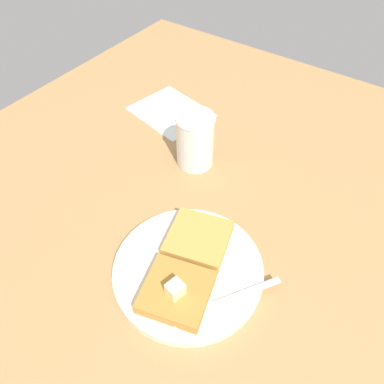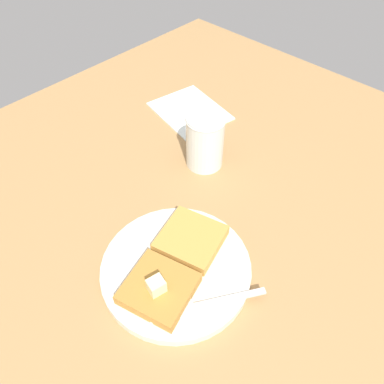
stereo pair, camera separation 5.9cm
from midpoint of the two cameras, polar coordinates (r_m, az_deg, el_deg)
name	(u,v)px [view 1 (the left image)]	position (r cm, az deg, el deg)	size (l,w,h in cm)	color
table_surface	(238,292)	(56.17, 3.95, -15.19)	(128.85, 128.85, 2.81)	#AC804D
plate	(188,270)	(55.29, -3.74, -11.90)	(21.74, 21.74, 1.55)	silver
toast_slice_left	(176,292)	(51.97, -5.78, -15.10)	(8.57, 8.77, 1.84)	#B57E35
toast_slice_middle	(198,239)	(56.24, -2.06, -7.31)	(8.57, 8.77, 1.84)	gold
butter_pat_primary	(175,289)	(49.91, -6.10, -14.74)	(2.14, 1.93, 2.14)	#F0E9AE
fork	(221,302)	(51.87, 0.98, -16.69)	(14.19, 9.94, 0.36)	silver
syrup_jar	(195,141)	(67.72, -2.05, 7.61)	(7.03, 7.03, 10.36)	#371205
napkin	(171,112)	(83.37, -5.34, 11.96)	(12.80, 15.69, 0.30)	white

